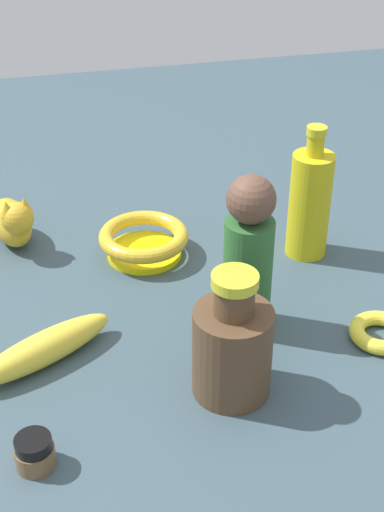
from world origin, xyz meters
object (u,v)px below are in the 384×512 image
bottle_tall (310,203)px  bangle (381,333)px  bowl (144,240)px  bottle_short (232,346)px  cat_figurine (12,221)px  person_figure_adult (248,256)px  nail_polish_jar (35,452)px  banana (44,349)px

bottle_tall → bangle: 0.23m
bowl → bottle_tall: bearing=168.3°
bottle_short → cat_figurine: (0.23, -0.39, -0.02)m
person_figure_adult → bangle: person_figure_adult is taller
person_figure_adult → bottle_tall: 0.21m
bottle_short → cat_figurine: bottle_short is taller
nail_polish_jar → banana: (-0.02, -0.16, 0.00)m
banana → cat_figurine: bearing=67.1°
bottle_tall → nail_polish_jar: bearing=37.3°
bottle_short → bottle_tall: (-0.20, -0.26, 0.02)m
banana → bangle: (-0.42, 0.06, -0.01)m
bottle_short → person_figure_adult: bearing=-114.9°
bowl → bangle: bowl is taller
bangle → nail_polish_jar: bearing=13.4°
bottle_short → cat_figurine: 0.46m
bowl → cat_figurine: size_ratio=0.97×
bottle_tall → cat_figurine: size_ratio=1.46×
person_figure_adult → bowl: bearing=-63.4°
cat_figurine → banana: size_ratio=0.73×
nail_polish_jar → bottle_short: bearing=-164.9°
bangle → person_figure_adult: bearing=-24.3°
nail_polish_jar → person_figure_adult: person_figure_adult is taller
bottle_tall → cat_figurine: bearing=-16.7°
person_figure_adult → nail_polish_jar: bearing=31.9°
bangle → cat_figurine: bearing=-38.0°
bottle_tall → cat_figurine: bottle_tall is taller
nail_polish_jar → bowl: (-0.19, -0.38, 0.01)m
person_figure_adult → bottle_short: (0.05, 0.12, -0.04)m
nail_polish_jar → bottle_tall: bearing=-142.7°
bottle_tall → cat_figurine: (0.43, -0.13, -0.04)m
bottle_short → banana: size_ratio=0.85×
nail_polish_jar → person_figure_adult: bearing=-148.1°
nail_polish_jar → bowl: bowl is taller
banana → bottle_short: bearing=-53.4°
nail_polish_jar → bottle_tall: bottle_tall is taller
banana → nail_polish_jar: bearing=-125.4°
cat_figurine → bangle: (-0.45, 0.35, -0.03)m
nail_polish_jar → bowl: bearing=-116.4°
bottle_short → bottle_tall: 0.33m
nail_polish_jar → cat_figurine: size_ratio=0.30×
bottle_short → bottle_tall: bottle_tall is taller
nail_polish_jar → cat_figurine: (0.00, -0.45, 0.02)m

